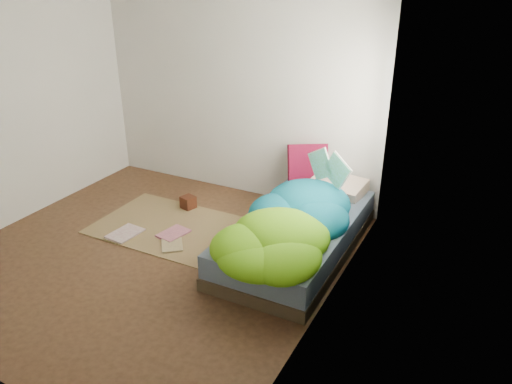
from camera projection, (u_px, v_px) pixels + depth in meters
ground at (151, 255)px, 4.83m from camera, size 3.50×3.50×0.00m
room_walls at (135, 88)px, 4.15m from camera, size 3.54×3.54×2.62m
bed at (296, 236)px, 4.83m from camera, size 1.00×2.00×0.34m
duvet at (288, 214)px, 4.51m from camera, size 0.96×1.84×0.34m
rug at (172, 227)px, 5.33m from camera, size 1.60×1.10×0.01m
pillow_floral at (338, 186)px, 5.33m from camera, size 0.62×0.43×0.13m
pillow_magenta at (308, 164)px, 5.51m from camera, size 0.44×0.34×0.43m
open_book at (329, 158)px, 4.92m from camera, size 0.46×0.29×0.28m
wooden_box at (188, 202)px, 5.71m from camera, size 0.17×0.17×0.14m
floor_book_a at (116, 231)px, 5.22m from camera, size 0.28×0.37×0.03m
floor_book_b at (166, 230)px, 5.22m from camera, size 0.28×0.35×0.03m
floor_book_c at (162, 246)px, 4.94m from camera, size 0.34×0.35×0.02m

